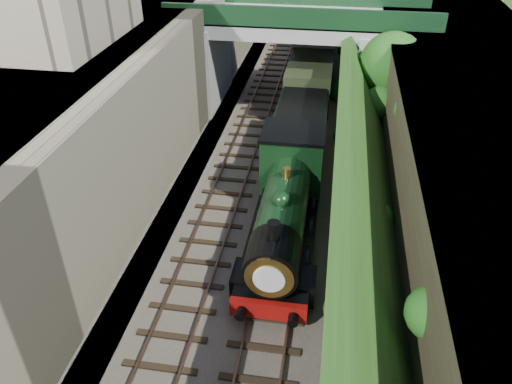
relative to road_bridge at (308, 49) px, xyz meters
name	(u,v)px	position (x,y,z in m)	size (l,w,h in m)	color
trackbed	(284,132)	(-0.94, -4.00, -3.98)	(10.00, 90.00, 0.20)	#473F38
retaining_wall	(194,74)	(-6.44, -4.00, -0.58)	(1.00, 90.00, 7.00)	#756B56
street_plateau_left	(138,70)	(-9.94, -4.00, -0.58)	(6.00, 90.00, 7.00)	#262628
street_plateau_right	(455,95)	(8.56, -4.00, -0.95)	(8.00, 90.00, 6.25)	#262628
embankment_slope	(373,102)	(4.09, -4.93, -1.27)	(4.74, 90.00, 6.40)	#1E4714
track_left	(252,127)	(-2.94, -4.00, -3.83)	(2.50, 90.00, 0.20)	black
track_right	(304,131)	(0.26, -4.00, -3.83)	(2.50, 90.00, 0.20)	black
road_bridge	(308,49)	(0.00, 0.00, 0.00)	(16.00, 6.40, 7.25)	gray
tree	(393,67)	(4.97, -4.31, 0.57)	(3.60, 3.80, 6.60)	black
locomotive	(285,207)	(0.26, -14.69, -2.18)	(3.10, 10.22, 3.83)	black
tender	(300,135)	(0.26, -7.33, -2.46)	(2.70, 6.00, 3.05)	black
coach_front	(315,55)	(0.26, 5.27, -2.03)	(2.90, 18.00, 3.70)	black
coach_middle	(326,0)	(0.26, 24.07, -2.03)	(2.90, 18.00, 3.70)	black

